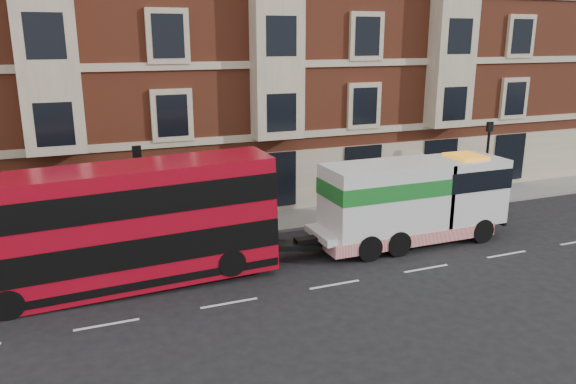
{
  "coord_description": "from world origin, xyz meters",
  "views": [
    {
      "loc": [
        -8.61,
        -16.91,
        8.75
      ],
      "look_at": [
        -0.24,
        4.0,
        2.53
      ],
      "focal_mm": 35.0,
      "sensor_mm": 36.0,
      "label": 1
    }
  ],
  "objects": [
    {
      "name": "sidewalk",
      "position": [
        0.0,
        7.5,
        0.07
      ],
      "size": [
        90.0,
        3.0,
        0.15
      ],
      "primitive_type": "cube",
      "color": "slate",
      "rests_on": "ground"
    },
    {
      "name": "double_decker_bus",
      "position": [
        -7.14,
        2.69,
        2.36
      ],
      "size": [
        10.99,
        2.52,
        4.45
      ],
      "color": "#A3091A",
      "rests_on": "ground"
    },
    {
      "name": "tow_truck",
      "position": [
        4.91,
        2.69,
        1.95
      ],
      "size": [
        8.8,
        2.6,
        3.67
      ],
      "color": "silver",
      "rests_on": "ground"
    },
    {
      "name": "lamp_post_west",
      "position": [
        -6.0,
        6.2,
        2.68
      ],
      "size": [
        0.35,
        0.15,
        4.35
      ],
      "color": "black",
      "rests_on": "sidewalk"
    },
    {
      "name": "lamp_post_east",
      "position": [
        12.0,
        6.2,
        2.68
      ],
      "size": [
        0.35,
        0.15,
        4.35
      ],
      "color": "black",
      "rests_on": "sidewalk"
    },
    {
      "name": "ground",
      "position": [
        0.0,
        0.0,
        0.0
      ],
      "size": [
        120.0,
        120.0,
        0.0
      ],
      "primitive_type": "plane",
      "color": "black",
      "rests_on": "ground"
    },
    {
      "name": "victorian_terrace",
      "position": [
        0.5,
        15.0,
        10.07
      ],
      "size": [
        45.0,
        12.0,
        20.4
      ],
      "color": "brown",
      "rests_on": "ground"
    }
  ]
}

